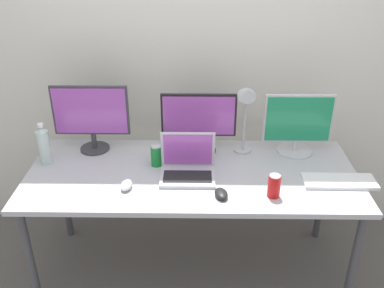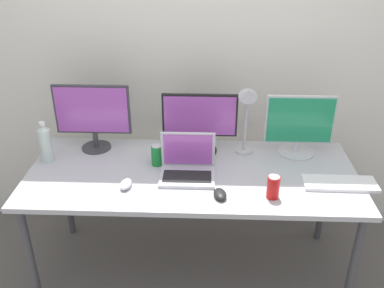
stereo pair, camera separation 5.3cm
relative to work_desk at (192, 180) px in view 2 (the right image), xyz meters
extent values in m
plane|color=#5B5651|center=(0.00, 0.00, -0.68)|extent=(16.00, 16.00, 0.00)
cube|color=silver|center=(0.00, 0.59, 0.62)|extent=(7.00, 0.08, 2.60)
cylinder|color=#424247|center=(-0.89, -0.33, -0.33)|extent=(0.04, 0.04, 0.71)
cylinder|color=#424247|center=(0.89, -0.33, -0.33)|extent=(0.04, 0.04, 0.71)
cylinder|color=#424247|center=(-0.89, 0.33, -0.33)|extent=(0.04, 0.04, 0.71)
cylinder|color=#424247|center=(0.89, 0.33, -0.33)|extent=(0.04, 0.04, 0.71)
cube|color=#B7B7BC|center=(0.00, 0.00, 0.04)|extent=(1.89, 0.79, 0.03)
cylinder|color=#38383D|center=(-0.62, 0.26, 0.06)|extent=(0.18, 0.18, 0.01)
cylinder|color=#38383D|center=(-0.62, 0.26, 0.12)|extent=(0.03, 0.03, 0.10)
cube|color=#38383D|center=(-0.62, 0.26, 0.32)|extent=(0.46, 0.02, 0.31)
cube|color=#A54CB2|center=(-0.62, 0.25, 0.32)|extent=(0.44, 0.01, 0.29)
cylinder|color=black|center=(0.04, 0.25, 0.06)|extent=(0.22, 0.22, 0.01)
cylinder|color=black|center=(0.04, 0.25, 0.12)|extent=(0.03, 0.03, 0.10)
cube|color=black|center=(0.04, 0.25, 0.30)|extent=(0.45, 0.02, 0.27)
cube|color=#A54CB2|center=(0.04, 0.24, 0.30)|extent=(0.43, 0.01, 0.24)
cylinder|color=silver|center=(0.64, 0.25, 0.06)|extent=(0.22, 0.22, 0.01)
cylinder|color=silver|center=(0.64, 0.25, 0.10)|extent=(0.03, 0.03, 0.06)
cube|color=silver|center=(0.64, 0.25, 0.28)|extent=(0.41, 0.02, 0.30)
cube|color=#1E8C59|center=(0.64, 0.24, 0.28)|extent=(0.39, 0.01, 0.28)
cube|color=silver|center=(-0.02, -0.07, 0.07)|extent=(0.31, 0.23, 0.02)
cube|color=black|center=(-0.02, -0.09, 0.08)|extent=(0.27, 0.13, 0.00)
cube|color=silver|center=(-0.02, 0.03, 0.19)|extent=(0.31, 0.05, 0.23)
cube|color=#A54CB2|center=(-0.02, 0.02, 0.19)|extent=(0.27, 0.04, 0.20)
cube|color=white|center=(0.81, -0.11, 0.07)|extent=(0.40, 0.16, 0.02)
ellipsoid|color=silver|center=(-0.35, -0.18, 0.08)|extent=(0.07, 0.11, 0.04)
ellipsoid|color=black|center=(0.16, -0.25, 0.07)|extent=(0.09, 0.12, 0.04)
cylinder|color=silver|center=(-0.87, 0.09, 0.16)|extent=(0.07, 0.07, 0.21)
cone|color=silver|center=(-0.87, 0.09, 0.28)|extent=(0.07, 0.07, 0.03)
cylinder|color=white|center=(-0.87, 0.09, 0.30)|extent=(0.03, 0.03, 0.02)
cylinder|color=red|center=(0.43, -0.24, 0.12)|extent=(0.07, 0.07, 0.12)
cylinder|color=silver|center=(0.43, -0.24, 0.18)|extent=(0.06, 0.06, 0.00)
cylinder|color=#197F33|center=(-0.21, 0.07, 0.12)|extent=(0.07, 0.07, 0.12)
cylinder|color=silver|center=(-0.21, 0.07, 0.18)|extent=(0.06, 0.06, 0.00)
cylinder|color=#B7B7BC|center=(0.31, 0.25, 0.06)|extent=(0.11, 0.11, 0.01)
cylinder|color=#B7B7BC|center=(0.31, 0.25, 0.25)|extent=(0.02, 0.02, 0.37)
cone|color=#B7B7BC|center=(0.31, 0.19, 0.46)|extent=(0.11, 0.12, 0.11)
camera|label=1|loc=(0.03, -2.10, 1.35)|focal=40.00mm
camera|label=2|loc=(0.08, -2.10, 1.35)|focal=40.00mm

